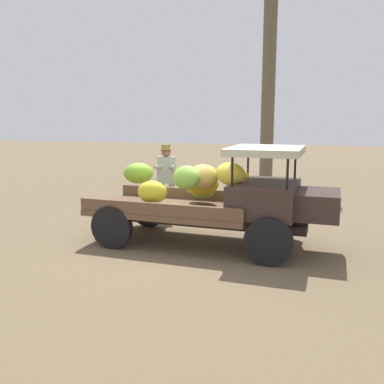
% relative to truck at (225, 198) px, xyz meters
% --- Properties ---
extents(ground_plane, '(60.00, 60.00, 0.00)m').
position_rel_truck_xyz_m(ground_plane, '(-0.47, -0.10, -0.89)').
color(ground_plane, brown).
extents(truck, '(4.54, 2.00, 1.83)m').
position_rel_truck_xyz_m(truck, '(0.00, 0.00, 0.00)').
color(truck, '#372823').
rests_on(truck, ground).
extents(farmer, '(0.52, 0.49, 1.73)m').
position_rel_truck_xyz_m(farmer, '(-1.71, 1.79, 0.09)').
color(farmer, '#BAB9A4').
rests_on(farmer, ground).
extents(loose_banana_bunch, '(0.41, 0.52, 0.38)m').
position_rel_truck_xyz_m(loose_banana_bunch, '(-0.08, 2.38, -0.70)').
color(loose_banana_bunch, '#ADC54B').
rests_on(loose_banana_bunch, ground).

